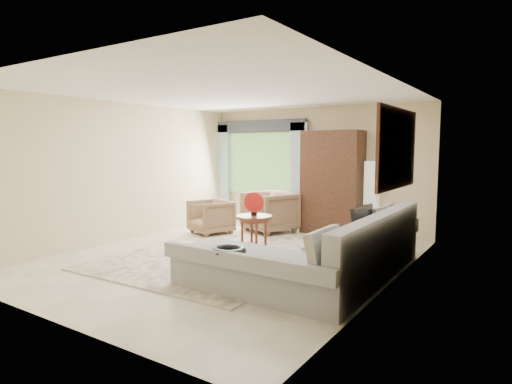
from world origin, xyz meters
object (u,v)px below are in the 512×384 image
Objects in this scene: armchair_left at (211,217)px; armchair_right at (270,212)px; potted_plant at (222,214)px; sectional_sofa at (330,259)px; armoire at (332,183)px; floor_lamp at (372,200)px; coffee_table at (254,232)px; tv_screen at (364,223)px.

armchair_right reaches higher than armchair_left.
armchair_right is at bearing -6.03° from potted_plant.
armoire reaches higher than sectional_sofa.
potted_plant is at bearing -169.86° from armoire.
armchair_right is at bearing 61.51° from armchair_left.
armoire reaches higher than armchair_right.
armoire is 0.86m from floor_lamp.
sectional_sofa is at bearing -24.01° from coffee_table.
armchair_right is 0.45× the size of armoire.
sectional_sofa is at bearing -23.10° from armchair_right.
tv_screen reaches higher than armchair_right.
coffee_table is at bearing -40.06° from potted_plant.
tv_screen is at bearing -57.74° from armoire.
floor_lamp reaches higher than coffee_table.
armoire reaches higher than armchair_left.
armoire is at bearing 76.60° from coffee_table.
armchair_left is 0.51× the size of floor_lamp.
sectional_sofa is 4.52× the size of armchair_left.
sectional_sofa is at bearing -81.67° from floor_lamp.
armchair_left is (-1.55, 0.73, 0.03)m from coffee_table.
armoire is at bearing 10.14° from potted_plant.
coffee_table is 1.66m from armchair_right.
armoire is (-1.23, 2.90, 0.77)m from sectional_sofa.
armchair_left reaches higher than coffee_table.
floor_lamp is at bearing 39.80° from armchair_right.
tv_screen is at bearing -25.76° from potted_plant.
armchair_right is 0.62× the size of floor_lamp.
coffee_table is 2.60m from potted_plant.
sectional_sofa is 4.46m from potted_plant.
armchair_left is (-3.55, 0.99, -0.37)m from tv_screen.
potted_plant is (-0.44, 0.94, -0.09)m from armchair_left.
tv_screen is at bearing -7.21° from coffee_table.
sectional_sofa is 1.65× the size of armoire.
sectional_sofa reaches higher than potted_plant.
coffee_table is 2.58m from floor_lamp.
armchair_left is 2.58m from armoire.
coffee_table is at bearing -120.88° from floor_lamp.
armchair_left is (-3.29, 1.51, 0.07)m from sectional_sofa.
floor_lamp is (2.85, 1.45, 0.40)m from armchair_left.
armoire is 1.40× the size of floor_lamp.
potted_plant is (-4.00, 1.93, -0.46)m from tv_screen.
armchair_left is 0.36× the size of armoire.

